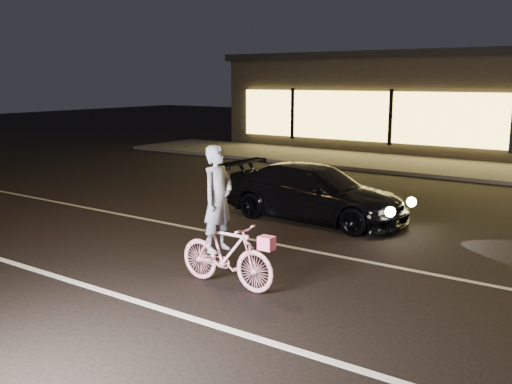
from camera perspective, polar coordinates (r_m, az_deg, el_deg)
The scene contains 6 objects.
ground at distance 8.42m, azimuth 3.92°, elevation -10.18°, with size 90.00×90.00×0.00m, color black.
lane_stripe_near at distance 7.27m, azimuth -2.33°, elevation -13.71°, with size 60.00×0.12×0.01m, color silver.
lane_stripe_far at distance 10.10m, azimuth 9.79°, elevation -6.63°, with size 60.00×0.10×0.01m, color gray.
sidewalk at distance 20.38m, azimuth 23.03°, elevation 1.81°, with size 30.00×4.00×0.12m, color #383533.
cyclist at distance 8.53m, azimuth -3.22°, elevation -4.54°, with size 1.69×0.58×2.13m.
sedan at distance 12.64m, azimuth 5.94°, elevation -0.09°, with size 4.23×1.80×1.22m.
Camera 1 is at (3.99, -6.76, 3.07)m, focal length 40.00 mm.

